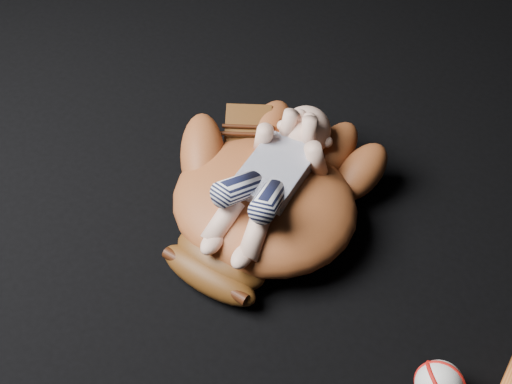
# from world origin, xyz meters

# --- Properties ---
(baseball_glove) EXTENTS (0.47, 0.54, 0.16)m
(baseball_glove) POSITION_xyz_m (-0.18, 0.17, 0.08)
(baseball_glove) COLOR brown
(baseball_glove) RESTS_ON ground
(newborn_baby) EXTENTS (0.20, 0.39, 0.15)m
(newborn_baby) POSITION_xyz_m (-0.17, 0.17, 0.14)
(newborn_baby) COLOR #E0AB90
(newborn_baby) RESTS_ON baseball_glove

